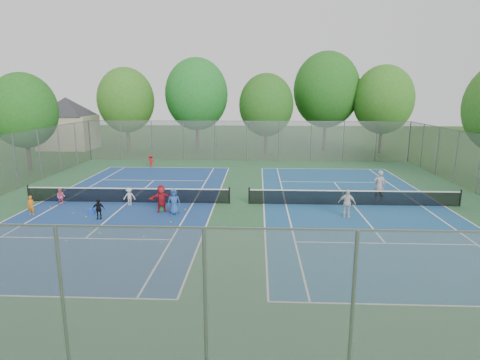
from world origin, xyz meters
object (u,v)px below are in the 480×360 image
at_px(net_right, 354,198).
at_px(ball_hopper, 161,206).
at_px(ball_crate, 92,211).
at_px(instructor, 379,186).
at_px(net_left, 128,195).

distance_m(net_right, ball_hopper, 11.61).
height_order(net_right, ball_hopper, net_right).
height_order(ball_crate, ball_hopper, ball_hopper).
bearing_deg(ball_hopper, ball_crate, -169.68).
relative_size(net_right, ball_crate, 42.75).
bearing_deg(instructor, net_left, 5.86).
relative_size(net_right, instructor, 6.41).
bearing_deg(ball_crate, net_left, 60.48).
distance_m(net_left, ball_hopper, 3.02).
bearing_deg(ball_crate, ball_hopper, 10.32).
xyz_separation_m(net_right, ball_crate, (-15.34, -2.36, -0.33)).
xyz_separation_m(net_right, ball_hopper, (-11.49, -1.66, -0.16)).
height_order(ball_crate, instructor, instructor).
bearing_deg(net_right, instructor, 29.12).
bearing_deg(instructor, ball_crate, 13.35).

